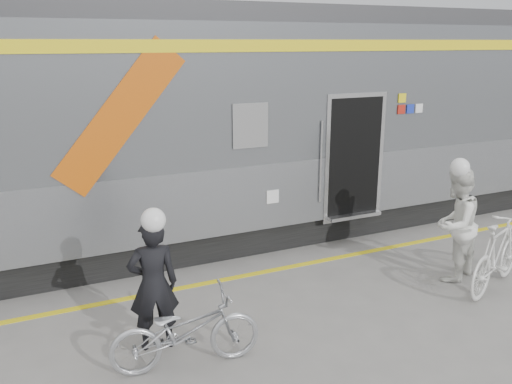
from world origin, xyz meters
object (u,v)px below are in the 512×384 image
woman (455,224)px  man (153,285)px  bicycle_left (186,331)px  bicycle_right (497,255)px

woman → man: bearing=-22.1°
bicycle_left → bicycle_right: bicycle_right is taller
bicycle_left → bicycle_right: 4.71m
man → woman: woman is taller
man → bicycle_right: man is taller
bicycle_left → bicycle_right: size_ratio=0.96×
bicycle_right → woman: bearing=6.8°
woman → bicycle_left: bearing=-15.0°
bicycle_left → bicycle_right: bearing=-83.0°
woman → bicycle_right: size_ratio=0.99×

